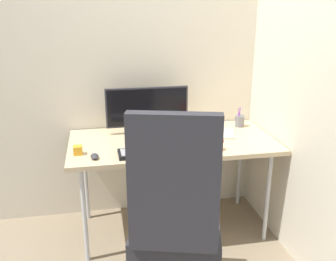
{
  "coord_description": "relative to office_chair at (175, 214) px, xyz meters",
  "views": [
    {
      "loc": [
        -0.51,
        -2.54,
        1.69
      ],
      "look_at": [
        -0.05,
        -0.07,
        0.84
      ],
      "focal_mm": 40.38,
      "sensor_mm": 36.0,
      "label": 1
    }
  ],
  "objects": [
    {
      "name": "keyboard",
      "position": [
        -0.06,
        0.54,
        0.15
      ],
      "size": [
        0.41,
        0.16,
        0.03
      ],
      "color": "black",
      "rests_on": "desk"
    },
    {
      "name": "coffee_mug",
      "position": [
        0.37,
        0.53,
        0.19
      ],
      "size": [
        0.12,
        0.09,
        0.11
      ],
      "color": "red",
      "rests_on": "desk"
    },
    {
      "name": "mouse",
      "position": [
        -0.42,
        0.53,
        0.16
      ],
      "size": [
        0.06,
        0.09,
        0.03
      ],
      "primitive_type": "ellipsoid",
      "rotation": [
        0.0,
        0.0,
        0.11
      ],
      "color": "#333338",
      "rests_on": "desk"
    },
    {
      "name": "wall_back",
      "position": [
        0.14,
        1.17,
        0.8
      ],
      "size": [
        3.16,
        0.04,
        2.8
      ],
      "primitive_type": "cube",
      "color": "beige",
      "rests_on": "ground_plane"
    },
    {
      "name": "monitor",
      "position": [
        -0.01,
        0.97,
        0.33
      ],
      "size": [
        0.62,
        0.14,
        0.36
      ],
      "color": "#333338",
      "rests_on": "desk"
    },
    {
      "name": "wall_side_right",
      "position": [
        0.91,
        0.53,
        0.8
      ],
      "size": [
        0.04,
        2.41,
        2.8
      ],
      "primitive_type": "cube",
      "color": "beige",
      "rests_on": "ground_plane"
    },
    {
      "name": "office_chair",
      "position": [
        0.0,
        0.0,
        0.0
      ],
      "size": [
        0.62,
        0.64,
        1.21
      ],
      "color": "black",
      "rests_on": "ground_plane"
    },
    {
      "name": "ground_plane",
      "position": [
        0.14,
        0.78,
        -0.6
      ],
      "size": [
        8.0,
        8.0,
        0.0
      ],
      "primitive_type": "plane",
      "color": "gray"
    },
    {
      "name": "desk",
      "position": [
        0.14,
        0.78,
        0.1
      ],
      "size": [
        1.49,
        0.73,
        0.74
      ],
      "color": "#D1B78C",
      "rests_on": "ground_plane"
    },
    {
      "name": "notebook",
      "position": [
        0.56,
        0.8,
        0.15
      ],
      "size": [
        0.17,
        0.22,
        0.01
      ],
      "primitive_type": "cube",
      "rotation": [
        0.0,
        0.0,
        -0.3
      ],
      "color": "beige",
      "rests_on": "desk"
    },
    {
      "name": "pen_holder",
      "position": [
        0.74,
        0.99,
        0.19
      ],
      "size": [
        0.08,
        0.08,
        0.16
      ],
      "color": "slate",
      "rests_on": "desk"
    },
    {
      "name": "desk_clamp_accessory",
      "position": [
        -0.52,
        0.62,
        0.17
      ],
      "size": [
        0.06,
        0.06,
        0.06
      ],
      "primitive_type": "cube",
      "color": "orange",
      "rests_on": "desk"
    }
  ]
}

